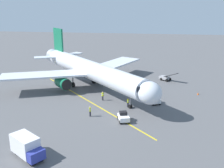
{
  "coord_description": "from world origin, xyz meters",
  "views": [
    {
      "loc": [
        -13.64,
        52.69,
        17.26
      ],
      "look_at": [
        -6.52,
        6.31,
        3.0
      ],
      "focal_mm": 42.37,
      "sensor_mm": 36.0,
      "label": 1
    }
  ],
  "objects_px": {
    "tug_near_nose": "(124,117)",
    "tug_starboard_side": "(154,100)",
    "airplane": "(89,70)",
    "ground_crew_loader": "(90,111)",
    "box_truck_rear_apron": "(27,147)",
    "ground_crew_wing_walker": "(103,96)",
    "belt_loader_portside": "(165,78)",
    "safety_cone_nose_left": "(198,93)",
    "safety_cone_nose_right": "(153,91)",
    "ground_crew_marshaller": "(128,102)",
    "safety_cone_wing_port": "(133,95)"
  },
  "relations": [
    {
      "from": "tug_starboard_side",
      "to": "safety_cone_wing_port",
      "type": "distance_m",
      "value": 5.25
    },
    {
      "from": "airplane",
      "to": "ground_crew_loader",
      "type": "distance_m",
      "value": 15.1
    },
    {
      "from": "ground_crew_wing_walker",
      "to": "belt_loader_portside",
      "type": "bearing_deg",
      "value": -128.19
    },
    {
      "from": "belt_loader_portside",
      "to": "tug_starboard_side",
      "type": "relative_size",
      "value": 1.59
    },
    {
      "from": "ground_crew_marshaller",
      "to": "safety_cone_nose_left",
      "type": "distance_m",
      "value": 15.74
    },
    {
      "from": "box_truck_rear_apron",
      "to": "safety_cone_nose_right",
      "type": "distance_m",
      "value": 29.83
    },
    {
      "from": "ground_crew_marshaller",
      "to": "tug_starboard_side",
      "type": "xyz_separation_m",
      "value": [
        -4.56,
        -2.52,
        -0.18
      ]
    },
    {
      "from": "ground_crew_wing_walker",
      "to": "safety_cone_nose_right",
      "type": "height_order",
      "value": "ground_crew_wing_walker"
    },
    {
      "from": "ground_crew_marshaller",
      "to": "belt_loader_portside",
      "type": "height_order",
      "value": "belt_loader_portside"
    },
    {
      "from": "ground_crew_loader",
      "to": "tug_near_nose",
      "type": "height_order",
      "value": "ground_crew_loader"
    },
    {
      "from": "safety_cone_nose_left",
      "to": "safety_cone_nose_right",
      "type": "relative_size",
      "value": 1.0
    },
    {
      "from": "ground_crew_loader",
      "to": "safety_cone_nose_left",
      "type": "bearing_deg",
      "value": -144.32
    },
    {
      "from": "belt_loader_portside",
      "to": "safety_cone_wing_port",
      "type": "bearing_deg",
      "value": 61.49
    },
    {
      "from": "tug_near_nose",
      "to": "box_truck_rear_apron",
      "type": "height_order",
      "value": "box_truck_rear_apron"
    },
    {
      "from": "ground_crew_wing_walker",
      "to": "belt_loader_portside",
      "type": "relative_size",
      "value": 0.39
    },
    {
      "from": "box_truck_rear_apron",
      "to": "tug_starboard_side",
      "type": "bearing_deg",
      "value": -126.27
    },
    {
      "from": "airplane",
      "to": "tug_starboard_side",
      "type": "distance_m",
      "value": 15.67
    },
    {
      "from": "ground_crew_marshaller",
      "to": "ground_crew_loader",
      "type": "bearing_deg",
      "value": 40.69
    },
    {
      "from": "belt_loader_portside",
      "to": "safety_cone_nose_left",
      "type": "xyz_separation_m",
      "value": [
        -6.0,
        9.44,
        -0.44
      ]
    },
    {
      "from": "ground_crew_wing_walker",
      "to": "airplane",
      "type": "bearing_deg",
      "value": -59.16
    },
    {
      "from": "belt_loader_portside",
      "to": "safety_cone_nose_left",
      "type": "distance_m",
      "value": 11.2
    },
    {
      "from": "ground_crew_marshaller",
      "to": "safety_cone_nose_left",
      "type": "xyz_separation_m",
      "value": [
        -13.14,
        -8.65,
        -0.61
      ]
    },
    {
      "from": "tug_near_nose",
      "to": "tug_starboard_side",
      "type": "xyz_separation_m",
      "value": [
        -4.66,
        -8.39,
        0.0
      ]
    },
    {
      "from": "belt_loader_portside",
      "to": "tug_starboard_side",
      "type": "bearing_deg",
      "value": 80.61
    },
    {
      "from": "safety_cone_wing_port",
      "to": "ground_crew_marshaller",
      "type": "bearing_deg",
      "value": 85.9
    },
    {
      "from": "safety_cone_nose_right",
      "to": "safety_cone_wing_port",
      "type": "distance_m",
      "value": 4.88
    },
    {
      "from": "belt_loader_portside",
      "to": "safety_cone_nose_right",
      "type": "height_order",
      "value": "belt_loader_portside"
    },
    {
      "from": "ground_crew_marshaller",
      "to": "ground_crew_wing_walker",
      "type": "distance_m",
      "value": 5.65
    },
    {
      "from": "airplane",
      "to": "safety_cone_nose_left",
      "type": "height_order",
      "value": "airplane"
    },
    {
      "from": "ground_crew_loader",
      "to": "box_truck_rear_apron",
      "type": "bearing_deg",
      "value": 70.4
    },
    {
      "from": "safety_cone_nose_right",
      "to": "tug_starboard_side",
      "type": "bearing_deg",
      "value": 92.74
    },
    {
      "from": "airplane",
      "to": "ground_crew_loader",
      "type": "xyz_separation_m",
      "value": [
        -3.46,
        14.37,
        -3.12
      ]
    },
    {
      "from": "safety_cone_nose_left",
      "to": "safety_cone_nose_right",
      "type": "distance_m",
      "value": 8.88
    },
    {
      "from": "box_truck_rear_apron",
      "to": "ground_crew_wing_walker",
      "type": "bearing_deg",
      "value": -104.28
    },
    {
      "from": "ground_crew_marshaller",
      "to": "ground_crew_wing_walker",
      "type": "xyz_separation_m",
      "value": [
        4.95,
        -2.72,
        0.0
      ]
    },
    {
      "from": "airplane",
      "to": "box_truck_rear_apron",
      "type": "xyz_separation_m",
      "value": [
        1.04,
        27.0,
        -2.62
      ]
    },
    {
      "from": "safety_cone_nose_left",
      "to": "ground_crew_marshaller",
      "type": "bearing_deg",
      "value": 33.34
    },
    {
      "from": "ground_crew_loader",
      "to": "tug_starboard_side",
      "type": "relative_size",
      "value": 0.63
    },
    {
      "from": "airplane",
      "to": "box_truck_rear_apron",
      "type": "bearing_deg",
      "value": 87.79
    },
    {
      "from": "tug_near_nose",
      "to": "ground_crew_loader",
      "type": "bearing_deg",
      "value": -11.0
    },
    {
      "from": "tug_starboard_side",
      "to": "box_truck_rear_apron",
      "type": "relative_size",
      "value": 0.56
    },
    {
      "from": "tug_near_nose",
      "to": "safety_cone_wing_port",
      "type": "bearing_deg",
      "value": -92.5
    },
    {
      "from": "tug_starboard_side",
      "to": "airplane",
      "type": "bearing_deg",
      "value": -27.37
    },
    {
      "from": "tug_near_nose",
      "to": "box_truck_rear_apron",
      "type": "relative_size",
      "value": 0.54
    },
    {
      "from": "ground_crew_marshaller",
      "to": "safety_cone_nose_right",
      "type": "bearing_deg",
      "value": -116.15
    },
    {
      "from": "belt_loader_portside",
      "to": "airplane",
      "type": "bearing_deg",
      "value": 27.78
    },
    {
      "from": "ground_crew_loader",
      "to": "tug_starboard_side",
      "type": "distance_m",
      "value": 12.51
    },
    {
      "from": "box_truck_rear_apron",
      "to": "safety_cone_wing_port",
      "type": "relative_size",
      "value": 8.91
    },
    {
      "from": "ground_crew_marshaller",
      "to": "safety_cone_wing_port",
      "type": "height_order",
      "value": "ground_crew_marshaller"
    },
    {
      "from": "ground_crew_loader",
      "to": "safety_cone_nose_left",
      "type": "distance_m",
      "value": 23.06
    }
  ]
}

